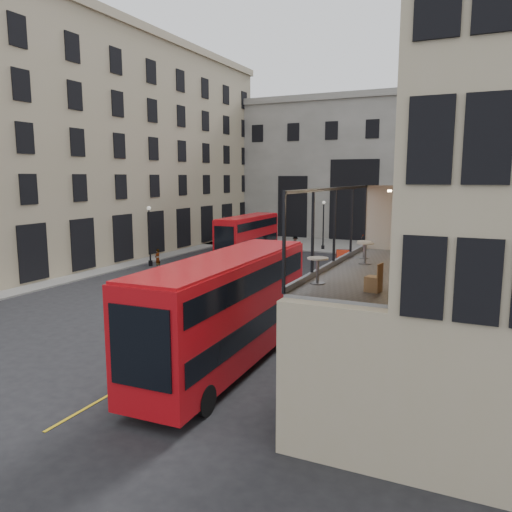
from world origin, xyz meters
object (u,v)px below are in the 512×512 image
at_px(pedestrian_b, 295,244).
at_px(cafe_table_far, 364,247).
at_px(street_lamp_b, 323,228).
at_px(bus_near, 227,306).
at_px(car_c, 264,249).
at_px(pedestrian_a, 233,239).
at_px(cyclist, 295,284).
at_px(cafe_chair_c, 397,263).
at_px(traffic_light_near, 295,262).
at_px(pedestrian_e, 158,259).
at_px(cafe_chair_d, 404,252).
at_px(bus_far, 248,234).
at_px(cafe_chair_b, 402,263).
at_px(cafe_table_mid, 365,250).
at_px(car_b, 345,259).
at_px(pedestrian_c, 365,238).
at_px(cafe_table_near, 318,266).
at_px(cafe_chair_a, 374,283).
at_px(car_a, 182,271).
at_px(traffic_light_far, 224,229).
at_px(bicycle, 289,298).
at_px(pedestrian_d, 440,247).
at_px(street_lamp_a, 150,239).

xyz_separation_m(pedestrian_b, cafe_table_far, (14.08, -29.75, 4.27)).
height_order(street_lamp_b, bus_near, street_lamp_b).
bearing_deg(car_c, pedestrian_a, -31.21).
bearing_deg(cyclist, cafe_chair_c, -135.72).
bearing_deg(bus_near, traffic_light_near, 97.60).
relative_size(pedestrian_e, cafe_chair_d, 1.88).
relative_size(bus_far, pedestrian_b, 6.54).
relative_size(street_lamp_b, bus_far, 0.51).
distance_m(cafe_chair_b, cafe_chair_c, 0.21).
relative_size(cafe_table_mid, cafe_chair_c, 1.03).
relative_size(bus_far, cafe_chair_d, 11.82).
bearing_deg(car_b, pedestrian_c, 78.71).
bearing_deg(cafe_chair_c, car_b, 108.74).
xyz_separation_m(car_b, pedestrian_c, (-1.76, 15.51, 0.10)).
relative_size(cafe_table_near, cafe_table_far, 1.16).
distance_m(street_lamp_b, cyclist, 21.79).
relative_size(cafe_chair_a, cafe_chair_d, 0.95).
relative_size(car_a, pedestrian_b, 2.88).
height_order(street_lamp_b, cafe_chair_d, cafe_chair_d).
xyz_separation_m(car_b, cafe_chair_c, (8.23, -24.27, 4.09)).
distance_m(street_lamp_b, cafe_table_near, 39.10).
relative_size(traffic_light_far, cyclist, 2.37).
bearing_deg(cafe_chair_d, cafe_chair_a, -88.71).
height_order(pedestrian_e, cafe_table_far, cafe_table_far).
xyz_separation_m(bus_far, cafe_table_far, (16.81, -23.74, 2.75)).
distance_m(bicycle, pedestrian_d, 26.40).
distance_m(traffic_light_far, pedestrian_a, 4.86).
bearing_deg(cyclist, cafe_chair_b, -135.43).
height_order(traffic_light_far, street_lamp_a, street_lamp_a).
xyz_separation_m(bicycle, cafe_table_near, (6.15, -13.55, 4.66)).
distance_m(pedestrian_a, pedestrian_d, 22.37).
relative_size(pedestrian_b, cafe_chair_c, 2.01).
distance_m(car_a, car_c, 13.90).
bearing_deg(bus_near, pedestrian_b, 105.73).
bearing_deg(traffic_light_far, cafe_table_mid, -52.29).
relative_size(car_a, cafe_chair_a, 5.46).
bearing_deg(traffic_light_near, cafe_chair_a, -62.19).
bearing_deg(pedestrian_c, traffic_light_near, 60.06).
bearing_deg(cafe_table_near, cyclist, 112.70).
relative_size(traffic_light_far, cafe_table_near, 4.65).
distance_m(street_lamp_a, car_c, 11.79).
xyz_separation_m(street_lamp_b, cafe_table_near, (11.44, -37.28, 2.75)).
xyz_separation_m(pedestrian_c, pedestrian_e, (-13.12, -22.52, -0.03)).
xyz_separation_m(traffic_light_far, pedestrian_d, (20.84, 7.83, -1.63)).
distance_m(car_c, pedestrian_b, 4.82).
bearing_deg(cafe_chair_c, cyclist, 124.24).
bearing_deg(pedestrian_e, car_c, 147.63).
bearing_deg(bus_far, bus_near, -65.77).
bearing_deg(traffic_light_far, street_lamp_a, -101.31).
bearing_deg(pedestrian_a, cafe_table_near, -61.15).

